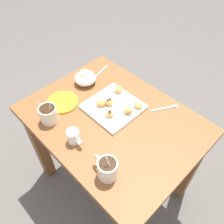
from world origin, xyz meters
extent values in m
plane|color=#514C47|center=(0.00, 0.00, 0.00)|extent=(8.00, 8.00, 0.00)
cube|color=brown|center=(0.00, 0.00, 0.72)|extent=(0.92, 0.70, 0.04)
cube|color=brown|center=(-0.40, -0.29, 0.35)|extent=(0.07, 0.07, 0.70)
cube|color=brown|center=(0.40, -0.29, 0.35)|extent=(0.07, 0.07, 0.70)
cube|color=brown|center=(0.40, 0.29, 0.35)|extent=(0.07, 0.07, 0.70)
cube|color=white|center=(0.05, -0.06, 0.74)|extent=(0.27, 0.27, 0.02)
cylinder|color=silver|center=(-0.22, 0.24, 0.78)|extent=(0.09, 0.09, 0.10)
torus|color=silver|center=(-0.17, 0.24, 0.79)|extent=(0.06, 0.01, 0.06)
cylinder|color=#331E11|center=(-0.22, 0.24, 0.83)|extent=(0.07, 0.07, 0.01)
cylinder|color=silver|center=(-0.24, 0.24, 0.82)|extent=(0.04, 0.02, 0.13)
cylinder|color=silver|center=(0.22, 0.24, 0.78)|extent=(0.09, 0.09, 0.09)
torus|color=silver|center=(0.28, 0.24, 0.78)|extent=(0.06, 0.01, 0.06)
cylinder|color=#331E11|center=(0.22, 0.24, 0.82)|extent=(0.08, 0.08, 0.01)
cylinder|color=silver|center=(0.20, 0.24, 0.81)|extent=(0.01, 0.05, 0.12)
cylinder|color=white|center=(0.03, 0.23, 0.77)|extent=(0.06, 0.06, 0.07)
cone|color=white|center=(0.05, 0.23, 0.80)|extent=(0.02, 0.02, 0.02)
torus|color=white|center=(-0.01, 0.23, 0.77)|extent=(0.05, 0.01, 0.05)
cylinder|color=white|center=(0.03, 0.23, 0.80)|extent=(0.05, 0.05, 0.01)
ellipsoid|color=white|center=(0.32, -0.08, 0.77)|extent=(0.13, 0.13, 0.07)
sphere|color=#F4E5B2|center=(0.32, -0.08, 0.79)|extent=(0.07, 0.07, 0.07)
ellipsoid|color=green|center=(0.33, -0.08, 0.82)|extent=(0.03, 0.03, 0.01)
cylinder|color=orange|center=(0.28, 0.12, 0.74)|extent=(0.18, 0.18, 0.01)
cube|color=silver|center=(0.33, -0.22, 0.74)|extent=(0.04, 0.15, 0.00)
ellipsoid|color=silver|center=(0.31, -0.15, 0.74)|extent=(0.03, 0.02, 0.01)
cube|color=silver|center=(-0.15, -0.25, 0.74)|extent=(0.08, 0.13, 0.00)
ellipsoid|color=silver|center=(-0.18, -0.31, 0.74)|extent=(0.03, 0.02, 0.01)
ellipsoid|color=#D19347|center=(-0.05, -0.15, 0.76)|extent=(0.06, 0.06, 0.03)
ellipsoid|color=#D19347|center=(-0.04, -0.07, 0.77)|extent=(0.06, 0.06, 0.04)
ellipsoid|color=#D19347|center=(0.10, -0.01, 0.77)|extent=(0.07, 0.06, 0.04)
ellipsoid|color=#D19347|center=(0.01, 0.01, 0.76)|extent=(0.06, 0.05, 0.03)
ellipsoid|color=#381E11|center=(0.01, 0.01, 0.78)|extent=(0.03, 0.03, 0.00)
ellipsoid|color=#D19347|center=(0.07, -0.05, 0.77)|extent=(0.05, 0.05, 0.04)
ellipsoid|color=#381E11|center=(0.07, -0.05, 0.79)|extent=(0.02, 0.03, 0.00)
ellipsoid|color=#D19347|center=(0.11, -0.16, 0.77)|extent=(0.07, 0.07, 0.04)
camera|label=1|loc=(-0.58, 0.57, 1.67)|focal=37.46mm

